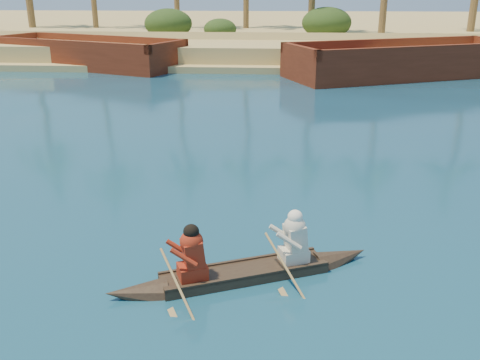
# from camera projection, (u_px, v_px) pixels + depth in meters

# --- Properties ---
(sandy_embankment) EXTENTS (150.00, 51.00, 1.50)m
(sandy_embankment) POSITION_uv_depth(u_px,v_px,m) (356.00, 31.00, 52.15)
(sandy_embankment) COLOR tan
(sandy_embankment) RESTS_ON ground
(shrub_cluster) EXTENTS (100.00, 6.00, 2.40)m
(shrub_cluster) POSITION_uv_depth(u_px,v_px,m) (386.00, 38.00, 37.48)
(shrub_cluster) COLOR #1F3112
(shrub_cluster) RESTS_ON ground
(canoe) EXTENTS (4.43, 2.31, 1.25)m
(canoe) POSITION_uv_depth(u_px,v_px,m) (245.00, 265.00, 8.81)
(canoe) COLOR #372B1E
(canoe) RESTS_ON ground
(barge_left) EXTENTS (12.60, 8.20, 2.00)m
(barge_left) POSITION_uv_depth(u_px,v_px,m) (87.00, 55.00, 32.34)
(barge_left) COLOR maroon
(barge_left) RESTS_ON ground
(barge_mid) EXTENTS (13.37, 8.88, 2.12)m
(barge_mid) POSITION_uv_depth(u_px,v_px,m) (404.00, 62.00, 28.78)
(barge_mid) COLOR maroon
(barge_mid) RESTS_ON ground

